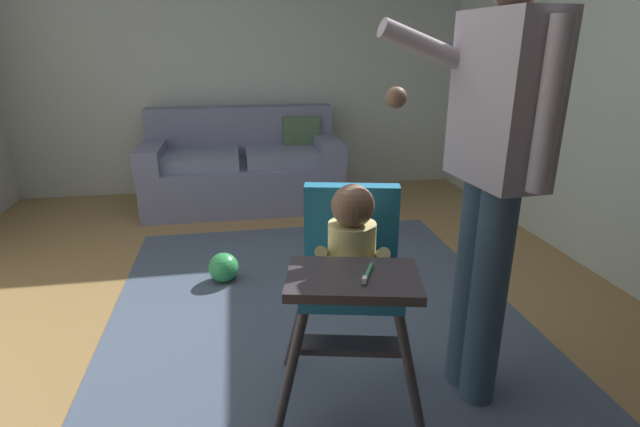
{
  "coord_description": "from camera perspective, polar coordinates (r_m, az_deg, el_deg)",
  "views": [
    {
      "loc": [
        -0.09,
        -2.21,
        1.41
      ],
      "look_at": [
        0.21,
        -0.49,
        0.8
      ],
      "focal_mm": 27.22,
      "sensor_mm": 36.0,
      "label": 1
    }
  ],
  "objects": [
    {
      "name": "adult_standing",
      "position": [
        1.9,
        19.67,
        4.81
      ],
      "size": [
        0.54,
        0.5,
        1.71
      ],
      "rotation": [
        0.0,
        0.0,
        -3.06
      ],
      "color": "#334A62",
      "rests_on": "ground"
    },
    {
      "name": "high_chair",
      "position": [
        1.77,
        3.7,
        -5.69
      ],
      "size": [
        0.72,
        0.81,
        0.97
      ],
      "rotation": [
        0.0,
        0.0,
        -1.79
      ],
      "color": "#373236",
      "rests_on": "ground"
    },
    {
      "name": "wall_far",
      "position": [
        4.9,
        -9.29,
        18.41
      ],
      "size": [
        5.13,
        0.06,
        2.71
      ],
      "primitive_type": "cube",
      "color": "#B5BDB6",
      "rests_on": "ground"
    },
    {
      "name": "area_rug",
      "position": [
        2.61,
        0.04,
        -13.21
      ],
      "size": [
        2.22,
        2.96,
        0.01
      ],
      "primitive_type": "cube",
      "color": "#465367",
      "rests_on": "ground"
    },
    {
      "name": "toy_ball",
      "position": [
        3.1,
        -11.27,
        -6.24
      ],
      "size": [
        0.19,
        0.19,
        0.19
      ],
      "primitive_type": "sphere",
      "color": "green",
      "rests_on": "ground"
    },
    {
      "name": "couch",
      "position": [
        4.51,
        -8.96,
        5.27
      ],
      "size": [
        1.74,
        0.86,
        0.86
      ],
      "rotation": [
        0.0,
        0.0,
        -1.57
      ],
      "color": "slate",
      "rests_on": "ground"
    },
    {
      "name": "ground",
      "position": [
        2.65,
        -6.45,
        -14.27
      ],
      "size": [
        5.93,
        6.93,
        0.1
      ],
      "primitive_type": "cube",
      "color": "olive"
    }
  ]
}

